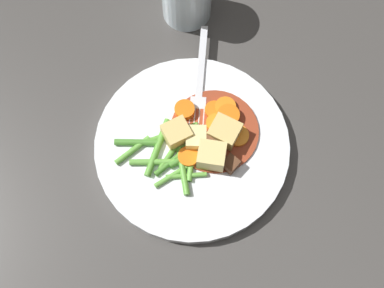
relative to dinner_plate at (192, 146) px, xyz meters
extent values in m
plane|color=#423F3D|center=(0.00, 0.00, -0.01)|extent=(3.00, 3.00, 0.00)
cylinder|color=white|center=(0.00, 0.00, 0.00)|extent=(0.26, 0.26, 0.02)
cylinder|color=#93381E|center=(0.04, 0.00, 0.01)|extent=(0.12, 0.12, 0.00)
cylinder|color=orange|center=(0.04, 0.01, 0.01)|extent=(0.04, 0.04, 0.01)
cylinder|color=orange|center=(0.05, 0.02, 0.01)|extent=(0.03, 0.03, 0.01)
cylinder|color=orange|center=(0.06, 0.01, 0.02)|extent=(0.04, 0.04, 0.01)
cylinder|color=orange|center=(0.02, 0.05, 0.02)|extent=(0.04, 0.04, 0.01)
cylinder|color=orange|center=(0.07, 0.02, 0.01)|extent=(0.04, 0.04, 0.01)
cylinder|color=orange|center=(0.06, -0.02, 0.01)|extent=(0.04, 0.04, 0.01)
cylinder|color=orange|center=(-0.01, -0.01, 0.01)|extent=(0.04, 0.04, 0.01)
cube|color=#DBBC6B|center=(0.04, -0.01, 0.02)|extent=(0.05, 0.05, 0.03)
cube|color=#DBBC6B|center=(-0.01, 0.02, 0.02)|extent=(0.04, 0.03, 0.03)
cube|color=#E5CC7A|center=(0.01, -0.03, 0.02)|extent=(0.05, 0.05, 0.03)
cube|color=#EAD68C|center=(0.01, 0.00, 0.02)|extent=(0.04, 0.04, 0.02)
cube|color=brown|center=(0.01, -0.01, 0.02)|extent=(0.03, 0.03, 0.02)
cube|color=#56331E|center=(0.03, -0.05, 0.02)|extent=(0.02, 0.02, 0.02)
cylinder|color=#4C8E33|center=(-0.03, -0.01, 0.01)|extent=(0.07, 0.02, 0.01)
cylinder|color=#66AD42|center=(-0.05, 0.00, 0.01)|extent=(0.07, 0.05, 0.01)
cylinder|color=#599E38|center=(-0.04, 0.02, 0.01)|extent=(0.07, 0.06, 0.01)
cylinder|color=#4C8E33|center=(-0.06, 0.04, 0.01)|extent=(0.06, 0.04, 0.01)
cylinder|color=#66AD42|center=(-0.07, 0.03, 0.01)|extent=(0.06, 0.02, 0.01)
cylinder|color=#599E38|center=(-0.02, 0.01, 0.01)|extent=(0.06, 0.04, 0.01)
cylinder|color=#599E38|center=(-0.02, 0.03, 0.01)|extent=(0.07, 0.02, 0.01)
cylinder|color=#66AD42|center=(-0.01, -0.02, 0.01)|extent=(0.04, 0.05, 0.01)
cylinder|color=#599E38|center=(-0.03, -0.02, 0.01)|extent=(0.04, 0.08, 0.01)
cylinder|color=#66AD42|center=(0.00, 0.00, 0.01)|extent=(0.06, 0.02, 0.01)
cylinder|color=#66AD42|center=(-0.03, -0.02, 0.01)|extent=(0.08, 0.01, 0.01)
cylinder|color=#4C8E33|center=(-0.01, -0.01, 0.01)|extent=(0.07, 0.01, 0.01)
cylinder|color=#66AD42|center=(-0.03, -0.03, 0.01)|extent=(0.05, 0.03, 0.01)
cube|color=silver|center=(0.08, 0.10, 0.01)|extent=(0.08, 0.10, 0.00)
cube|color=silver|center=(0.04, 0.05, 0.01)|extent=(0.03, 0.03, 0.00)
cylinder|color=silver|center=(0.01, 0.03, 0.01)|extent=(0.03, 0.04, 0.00)
cylinder|color=silver|center=(0.02, 0.02, 0.01)|extent=(0.03, 0.04, 0.00)
cylinder|color=silver|center=(0.02, 0.02, 0.01)|extent=(0.03, 0.04, 0.00)
cylinder|color=silver|center=(0.03, 0.02, 0.01)|extent=(0.03, 0.04, 0.00)
camera|label=1|loc=(-0.12, -0.20, 0.65)|focal=47.36mm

